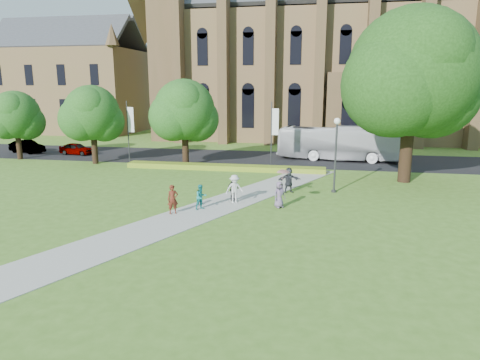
% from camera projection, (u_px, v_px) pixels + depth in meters
% --- Properties ---
extents(ground, '(160.00, 160.00, 0.00)m').
position_uv_depth(ground, '(208.00, 212.00, 25.45)').
color(ground, '#466F21').
rests_on(ground, ground).
extents(road, '(160.00, 10.00, 0.02)m').
position_uv_depth(road, '(257.00, 158.00, 44.65)').
color(road, black).
rests_on(road, ground).
extents(footpath, '(15.58, 28.54, 0.04)m').
position_uv_depth(footpath, '(212.00, 208.00, 26.41)').
color(footpath, '#B2B2A8').
rests_on(footpath, ground).
extents(flower_hedge, '(18.00, 1.40, 0.45)m').
position_uv_depth(flower_hedge, '(224.00, 167.00, 38.43)').
color(flower_hedge, gold).
rests_on(flower_hedge, ground).
extents(cathedral, '(52.60, 18.25, 28.00)m').
position_uv_depth(cathedral, '(350.00, 45.00, 59.01)').
color(cathedral, brown).
rests_on(cathedral, ground).
extents(building_west, '(22.00, 14.00, 18.30)m').
position_uv_depth(building_west, '(72.00, 75.00, 69.91)').
color(building_west, brown).
rests_on(building_west, ground).
extents(streetlamp, '(0.44, 0.44, 5.24)m').
position_uv_depth(streetlamp, '(336.00, 146.00, 29.64)').
color(streetlamp, '#38383D').
rests_on(streetlamp, ground).
extents(large_tree, '(9.60, 9.60, 13.20)m').
position_uv_depth(large_tree, '(413.00, 72.00, 31.88)').
color(large_tree, '#332114').
rests_on(large_tree, ground).
extents(street_tree_0, '(5.20, 5.20, 7.50)m').
position_uv_depth(street_tree_0, '(92.00, 113.00, 40.54)').
color(street_tree_0, '#332114').
rests_on(street_tree_0, ground).
extents(street_tree_1, '(5.60, 5.60, 8.05)m').
position_uv_depth(street_tree_1, '(184.00, 110.00, 39.33)').
color(street_tree_1, '#332114').
rests_on(street_tree_1, ground).
extents(street_tree_2, '(4.80, 4.80, 6.95)m').
position_uv_depth(street_tree_2, '(16.00, 115.00, 43.20)').
color(street_tree_2, '#332114').
rests_on(street_tree_2, ground).
extents(banner_pole_0, '(0.70, 0.10, 6.00)m').
position_uv_depth(banner_pole_0, '(273.00, 131.00, 38.94)').
color(banner_pole_0, '#38383D').
rests_on(banner_pole_0, ground).
extents(banner_pole_1, '(0.70, 0.10, 6.00)m').
position_uv_depth(banner_pole_1, '(129.00, 128.00, 41.45)').
color(banner_pole_1, '#38383D').
rests_on(banner_pole_1, ground).
extents(tour_coach, '(12.53, 4.11, 3.43)m').
position_uv_depth(tour_coach, '(339.00, 143.00, 43.11)').
color(tour_coach, silver).
rests_on(tour_coach, road).
extents(car_0, '(3.95, 1.98, 1.29)m').
position_uv_depth(car_0, '(76.00, 149.00, 46.82)').
color(car_0, gray).
rests_on(car_0, road).
extents(car_1, '(4.56, 2.59, 1.42)m').
position_uv_depth(car_1, '(27.00, 147.00, 47.98)').
color(car_1, gray).
rests_on(car_1, road).
extents(pedestrian_0, '(0.75, 0.68, 1.72)m').
position_uv_depth(pedestrian_0, '(173.00, 199.00, 24.94)').
color(pedestrian_0, '#552013').
rests_on(pedestrian_0, footpath).
extents(pedestrian_1, '(0.94, 0.94, 1.53)m').
position_uv_depth(pedestrian_1, '(201.00, 197.00, 25.85)').
color(pedestrian_1, '#197E7B').
rests_on(pedestrian_1, footpath).
extents(pedestrian_2, '(1.35, 1.11, 1.82)m').
position_uv_depth(pedestrian_2, '(235.00, 189.00, 27.28)').
color(pedestrian_2, silver).
rests_on(pedestrian_2, footpath).
extents(pedestrian_3, '(0.87, 0.94, 1.55)m').
position_uv_depth(pedestrian_3, '(233.00, 189.00, 27.81)').
color(pedestrian_3, black).
rests_on(pedestrian_3, footpath).
extents(pedestrian_4, '(0.93, 0.91, 1.62)m').
position_uv_depth(pedestrian_4, '(279.00, 195.00, 26.25)').
color(pedestrian_4, slate).
rests_on(pedestrian_4, footpath).
extents(pedestrian_5, '(1.71, 1.06, 1.76)m').
position_uv_depth(pedestrian_5, '(289.00, 180.00, 30.02)').
color(pedestrian_5, '#2A2D33').
rests_on(pedestrian_5, footpath).
extents(parasol, '(0.95, 0.95, 0.66)m').
position_uv_depth(parasol, '(283.00, 176.00, 26.07)').
color(parasol, '#DF9DBE').
rests_on(parasol, pedestrian_4).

